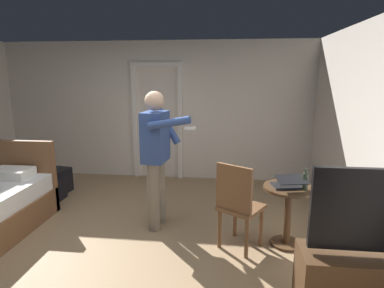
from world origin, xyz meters
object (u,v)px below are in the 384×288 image
tv_flatscreen (378,275)px  side_table (288,207)px  laptop (289,183)px  suitcase_small (53,180)px  wooden_chair (238,203)px  suitcase_dark (44,189)px  person_blue_shirt (157,151)px  bottle_on_table (305,181)px

tv_flatscreen → side_table: (-0.51, 1.04, 0.11)m
side_table → laptop: (-0.02, -0.04, 0.29)m
tv_flatscreen → suitcase_small: (-4.07, 2.33, -0.16)m
wooden_chair → suitcase_small: size_ratio=1.85×
suitcase_small → side_table: bearing=-11.2°
laptop → suitcase_small: 3.82m
side_table → wooden_chair: 0.59m
side_table → suitcase_small: (-3.56, 1.29, -0.26)m
tv_flatscreen → suitcase_dark: tv_flatscreen is taller
laptop → suitcase_small: bearing=159.3°
tv_flatscreen → side_table: tv_flatscreen is taller
tv_flatscreen → person_blue_shirt: bearing=147.3°
bottle_on_table → suitcase_dark: bottle_on_table is taller
bottle_on_table → wooden_chair: (-0.71, -0.07, -0.26)m
laptop → suitcase_dark: laptop is taller
laptop → bottle_on_table: bearing=-13.1°
wooden_chair → suitcase_dark: wooden_chair is taller
side_table → bottle_on_table: bearing=-29.7°
laptop → side_table: bearing=62.8°
side_table → suitcase_small: size_ratio=1.31×
tv_flatscreen → bottle_on_table: 1.12m
tv_flatscreen → suitcase_dark: (-4.04, 2.02, -0.19)m
laptop → suitcase_dark: bearing=163.7°
suitcase_dark → suitcase_small: (-0.04, 0.31, 0.04)m
person_blue_shirt → suitcase_small: 2.37m
side_table → suitcase_dark: side_table is taller
side_table → wooden_chair: wooden_chair is taller
laptop → suitcase_dark: (-3.50, 1.02, -0.59)m
tv_flatscreen → suitcase_dark: bearing=153.4°
laptop → bottle_on_table: bottle_on_table is taller
tv_flatscreen → suitcase_dark: 4.52m
tv_flatscreen → bottle_on_table: bearing=111.2°
suitcase_small → laptop: bearing=-11.9°
person_blue_shirt → suitcase_small: size_ratio=3.22×
suitcase_dark → tv_flatscreen: bearing=-24.2°
person_blue_shirt → suitcase_dark: bearing=160.7°
bottle_on_table → wooden_chair: size_ratio=0.24×
bottle_on_table → person_blue_shirt: person_blue_shirt is taller
laptop → bottle_on_table: 0.17m
laptop → person_blue_shirt: bearing=167.7°
tv_flatscreen → person_blue_shirt: 2.54m
suitcase_dark → person_blue_shirt: bearing=-16.9°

